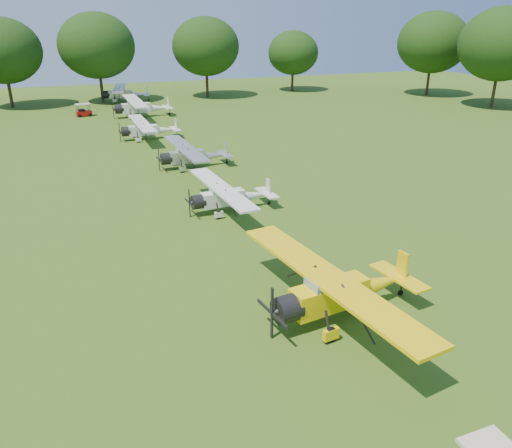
{
  "coord_description": "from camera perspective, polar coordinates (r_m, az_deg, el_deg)",
  "views": [
    {
      "loc": [
        -8.41,
        -24.01,
        11.93
      ],
      "look_at": [
        0.8,
        -0.31,
        1.4
      ],
      "focal_mm": 35.0,
      "sensor_mm": 36.0,
      "label": 1
    }
  ],
  "objects": [
    {
      "name": "aircraft_7",
      "position": [
        81.35,
        -14.84,
        14.3
      ],
      "size": [
        7.36,
        11.65,
        2.29
      ],
      "rotation": [
        0.0,
        0.0,
        -0.17
      ],
      "color": "silver",
      "rests_on": "ground"
    },
    {
      "name": "tree_belt",
      "position": [
        27.27,
        5.24,
        14.18
      ],
      "size": [
        137.36,
        130.27,
        14.52
      ],
      "color": "#302012",
      "rests_on": "ground"
    },
    {
      "name": "golf_cart",
      "position": [
        70.38,
        -19.12,
        11.98
      ],
      "size": [
        2.06,
        1.46,
        1.62
      ],
      "rotation": [
        0.0,
        0.0,
        0.16
      ],
      "color": "#A10D0B",
      "rests_on": "ground"
    },
    {
      "name": "aircraft_5",
      "position": [
        54.7,
        -12.29,
        10.64
      ],
      "size": [
        6.32,
        10.03,
        1.99
      ],
      "rotation": [
        0.0,
        0.0,
        0.01
      ],
      "color": "silver",
      "rests_on": "ground"
    },
    {
      "name": "aircraft_6",
      "position": [
        67.79,
        -13.07,
        12.99
      ],
      "size": [
        7.55,
        11.98,
        2.37
      ],
      "rotation": [
        0.0,
        0.0,
        0.0
      ],
      "color": "silver",
      "rests_on": "ground"
    },
    {
      "name": "ground",
      "position": [
        28.1,
        -1.75,
        -2.64
      ],
      "size": [
        160.0,
        160.0,
        0.0
      ],
      "primitive_type": "plane",
      "color": "#2A5114",
      "rests_on": "ground"
    },
    {
      "name": "aircraft_4",
      "position": [
        43.32,
        -7.31,
        7.92
      ],
      "size": [
        6.32,
        10.04,
        1.98
      ],
      "rotation": [
        0.0,
        0.0,
        0.03
      ],
      "color": "silver",
      "rests_on": "ground"
    },
    {
      "name": "aircraft_2",
      "position": [
        21.54,
        9.57,
        -7.3
      ],
      "size": [
        7.36,
        11.69,
        2.29
      ],
      "rotation": [
        0.0,
        0.0,
        0.13
      ],
      "color": "yellow",
      "rests_on": "ground"
    },
    {
      "name": "aircraft_3",
      "position": [
        33.04,
        -3.1,
        3.33
      ],
      "size": [
        6.01,
        9.56,
        1.88
      ],
      "rotation": [
        0.0,
        0.0,
        0.06
      ],
      "color": "silver",
      "rests_on": "ground"
    }
  ]
}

